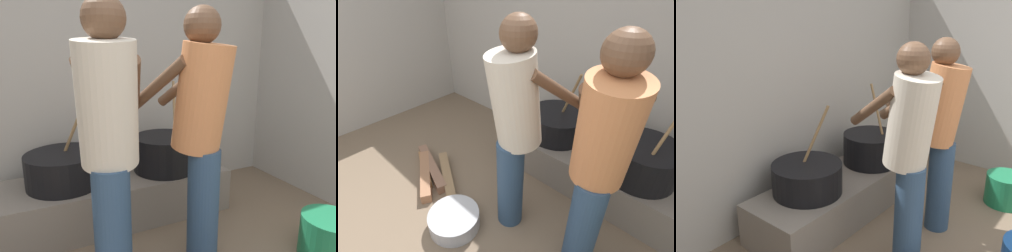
% 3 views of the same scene
% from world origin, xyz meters
% --- Properties ---
extents(block_enclosure_rear, '(4.84, 0.20, 2.32)m').
position_xyz_m(block_enclosure_rear, '(0.00, 2.58, 1.16)').
color(block_enclosure_rear, '#ADA8A0').
rests_on(block_enclosure_rear, ground_plane).
extents(hearth_ledge, '(1.81, 0.60, 0.36)m').
position_xyz_m(hearth_ledge, '(0.42, 2.06, 0.18)').
color(hearth_ledge, slate).
rests_on(hearth_ledge, ground_plane).
extents(cooking_pot_main, '(0.53, 0.53, 0.75)m').
position_xyz_m(cooking_pot_main, '(0.83, 2.04, 0.51)').
color(cooking_pot_main, black).
rests_on(cooking_pot_main, hearth_ledge).
extents(cooking_pot_secondary, '(0.57, 0.57, 0.70)m').
position_xyz_m(cooking_pot_secondary, '(0.01, 2.10, 0.49)').
color(cooking_pot_secondary, black).
rests_on(cooking_pot_secondary, hearth_ledge).
extents(cook_in_cream_shirt, '(0.51, 0.73, 1.59)m').
position_xyz_m(cook_in_cream_shirt, '(0.16, 1.28, 0.91)').
color(cook_in_cream_shirt, navy).
rests_on(cook_in_cream_shirt, ground_plane).
extents(cook_in_orange_shirt, '(0.55, 0.73, 1.59)m').
position_xyz_m(cook_in_orange_shirt, '(0.73, 1.32, 0.91)').
color(cook_in_orange_shirt, navy).
rests_on(cook_in_orange_shirt, ground_plane).
extents(metal_mixing_bowl, '(0.41, 0.41, 0.14)m').
position_xyz_m(metal_mixing_bowl, '(-0.12, 0.88, 0.07)').
color(metal_mixing_bowl, '#B7B7BC').
rests_on(metal_mixing_bowl, ground_plane).
extents(firewood_pile, '(0.93, 0.54, 0.09)m').
position_xyz_m(firewood_pile, '(-0.75, 1.10, 0.04)').
color(firewood_pile, '#8B6B49').
rests_on(firewood_pile, ground_plane).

